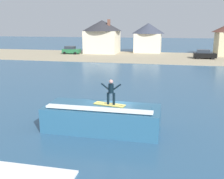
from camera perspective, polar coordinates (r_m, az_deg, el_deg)
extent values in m
plane|color=#2F5677|center=(18.31, 0.17, -7.30)|extent=(260.00, 260.00, 0.00)
cube|color=#2B5E7F|center=(17.05, -2.11, -6.15)|extent=(7.26, 2.87, 1.54)
cube|color=#2B5E7F|center=(16.45, -2.45, -3.75)|extent=(6.17, 1.29, 0.17)
cube|color=white|center=(15.91, -2.98, -4.19)|extent=(6.53, 0.52, 0.12)
cube|color=#EAD159|center=(16.50, -0.54, -3.20)|extent=(2.04, 0.90, 0.06)
cube|color=black|center=(16.49, -0.54, -3.11)|extent=(1.79, 0.40, 0.01)
cylinder|color=black|center=(16.35, -0.83, -1.93)|extent=(0.16, 0.16, 0.72)
cylinder|color=black|center=(16.27, 0.40, -2.00)|extent=(0.16, 0.16, 0.72)
cylinder|color=black|center=(16.15, -0.22, 0.23)|extent=(0.32, 0.32, 0.56)
sphere|color=tan|center=(16.05, -0.22, 1.73)|extent=(0.24, 0.24, 0.24)
cylinder|color=black|center=(16.21, -1.52, 0.69)|extent=(0.50, 0.10, 0.41)
cylinder|color=black|center=(16.04, 1.10, 0.56)|extent=(0.50, 0.10, 0.41)
cube|color=tan|center=(56.76, 8.80, 6.88)|extent=(120.00, 20.40, 0.09)
cube|color=#23663D|center=(62.70, -8.70, 8.17)|extent=(3.95, 1.96, 0.90)
cube|color=#262D38|center=(62.74, -8.98, 8.87)|extent=(2.17, 1.76, 0.64)
cylinder|color=black|center=(63.26, -7.25, 7.85)|extent=(0.64, 0.22, 0.64)
cylinder|color=black|center=(61.33, -7.90, 7.66)|extent=(0.64, 0.22, 0.64)
cylinder|color=black|center=(64.16, -9.43, 7.86)|extent=(0.64, 0.22, 0.64)
cylinder|color=black|center=(62.27, -10.14, 7.66)|extent=(0.64, 0.22, 0.64)
cube|color=black|center=(56.03, 19.24, 6.94)|extent=(4.33, 1.96, 0.90)
cube|color=#262D38|center=(55.92, 18.97, 7.75)|extent=(2.38, 1.76, 0.64)
cylinder|color=black|center=(57.27, 20.50, 6.52)|extent=(0.64, 0.22, 0.64)
cylinder|color=black|center=(55.24, 20.78, 6.26)|extent=(0.64, 0.22, 0.64)
cylinder|color=black|center=(56.95, 17.68, 6.70)|extent=(0.64, 0.22, 0.64)
cylinder|color=black|center=(54.91, 17.86, 6.45)|extent=(0.64, 0.22, 0.64)
cube|color=beige|center=(64.39, -2.11, 10.10)|extent=(7.52, 7.06, 5.23)
cone|color=#2D2D33|center=(64.27, -2.14, 13.53)|extent=(9.33, 9.33, 2.47)
cube|color=brown|center=(62.80, -0.69, 13.99)|extent=(0.60, 0.60, 1.80)
cube|color=beige|center=(66.53, 7.70, 9.83)|extent=(6.26, 6.35, 4.59)
cone|color=#383D4C|center=(66.40, 7.80, 12.87)|extent=(7.88, 7.88, 2.47)
cube|color=white|center=(12.92, -17.34, -17.19)|extent=(4.06, 1.60, 0.10)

